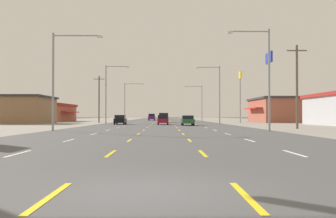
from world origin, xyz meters
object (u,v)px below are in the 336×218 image
(suv_inner_left_far, at_px, (152,117))
(streetlight_left_row_1, at_px, (108,90))
(pole_sign_right_row_2, at_px, (240,86))
(streetlight_right_row_0, at_px, (265,72))
(hatchback_far_left_mid, at_px, (120,120))
(streetlight_left_row_0, at_px, (59,73))
(hatchback_center_turn_near, at_px, (163,120))
(pole_sign_right_row_1, at_px, (269,69))
(sedan_inner_right_nearest, at_px, (188,120))
(suv_center_turn_midfar, at_px, (164,118))
(streetlight_right_row_1, at_px, (217,90))
(streetlight_left_row_2, at_px, (127,99))
(streetlight_right_row_2, at_px, (200,100))

(suv_inner_left_far, distance_m, streetlight_left_row_1, 44.52)
(pole_sign_right_row_2, xyz_separation_m, streetlight_right_row_0, (-6.15, -41.55, -2.02))
(hatchback_far_left_mid, distance_m, streetlight_left_row_0, 25.98)
(suv_inner_left_far, bearing_deg, streetlight_right_row_0, -80.04)
(hatchback_center_turn_near, distance_m, streetlight_left_row_1, 13.02)
(pole_sign_right_row_1, relative_size, streetlight_left_row_1, 0.98)
(pole_sign_right_row_1, xyz_separation_m, streetlight_left_row_1, (-24.57, 14.86, -1.94))
(hatchback_far_left_mid, distance_m, streetlight_right_row_0, 30.73)
(sedan_inner_right_nearest, height_order, streetlight_left_row_1, streetlight_left_row_1)
(hatchback_far_left_mid, height_order, suv_inner_left_far, suv_inner_left_far)
(suv_center_turn_midfar, relative_size, streetlight_left_row_1, 0.47)
(hatchback_far_left_mid, relative_size, streetlight_left_row_0, 0.42)
(streetlight_right_row_0, xyz_separation_m, streetlight_right_row_1, (-0.01, 31.45, 0.39))
(pole_sign_right_row_2, xyz_separation_m, streetlight_right_row_1, (-6.16, -10.10, -1.64))
(streetlight_right_row_0, relative_size, streetlight_left_row_1, 0.92)
(hatchback_center_turn_near, relative_size, hatchback_far_left_mid, 1.00)
(hatchback_center_turn_near, xyz_separation_m, streetlight_right_row_0, (9.70, -24.66, 4.80))
(suv_center_turn_midfar, height_order, streetlight_left_row_2, streetlight_left_row_2)
(pole_sign_right_row_2, relative_size, streetlight_right_row_1, 1.02)
(sedan_inner_right_nearest, height_order, suv_center_turn_midfar, suv_center_turn_midfar)
(pole_sign_right_row_2, height_order, streetlight_left_row_0, pole_sign_right_row_2)
(streetlight_right_row_0, distance_m, streetlight_left_row_2, 65.81)
(suv_inner_left_far, xyz_separation_m, pole_sign_right_row_1, (18.30, -58.65, 6.94))
(suv_center_turn_midfar, height_order, pole_sign_right_row_1, pole_sign_right_row_1)
(hatchback_center_turn_near, height_order, streetlight_right_row_2, streetlight_right_row_2)
(hatchback_center_turn_near, relative_size, suv_inner_left_far, 0.80)
(streetlight_left_row_0, height_order, streetlight_right_row_1, streetlight_right_row_1)
(streetlight_left_row_0, xyz_separation_m, streetlight_right_row_0, (19.35, -0.00, 0.15))
(streetlight_right_row_1, bearing_deg, suv_center_turn_midfar, 134.14)
(suv_center_turn_midfar, xyz_separation_m, streetlight_left_row_2, (-9.71, 21.55, 4.88))
(pole_sign_right_row_1, bearing_deg, hatchback_far_left_mid, 157.87)
(pole_sign_right_row_1, distance_m, streetlight_right_row_1, 15.84)
(pole_sign_right_row_1, xyz_separation_m, streetlight_right_row_2, (-5.19, 46.31, -2.45))
(sedan_inner_right_nearest, bearing_deg, suv_center_turn_midfar, 99.39)
(pole_sign_right_row_1, distance_m, streetlight_left_row_0, 29.65)
(pole_sign_right_row_1, height_order, streetlight_right_row_2, pole_sign_right_row_1)
(hatchback_far_left_mid, bearing_deg, pole_sign_right_row_1, -22.13)
(sedan_inner_right_nearest, height_order, streetlight_left_row_2, streetlight_left_row_2)
(streetlight_right_row_0, bearing_deg, streetlight_right_row_1, 90.02)
(sedan_inner_right_nearest, height_order, hatchback_far_left_mid, hatchback_far_left_mid)
(streetlight_left_row_2, bearing_deg, streetlight_right_row_1, -58.43)
(streetlight_left_row_2, relative_size, streetlight_right_row_2, 1.07)
(streetlight_right_row_0, xyz_separation_m, streetlight_left_row_2, (-19.34, 62.90, 0.32))
(streetlight_left_row_0, bearing_deg, pole_sign_right_row_2, 58.46)
(streetlight_left_row_1, bearing_deg, suv_inner_left_far, 81.85)
(sedan_inner_right_nearest, bearing_deg, streetlight_left_row_1, 138.95)
(streetlight_left_row_0, bearing_deg, streetlight_right_row_2, 72.98)
(sedan_inner_right_nearest, distance_m, streetlight_right_row_2, 43.81)
(streetlight_right_row_1, bearing_deg, suv_inner_left_far, 106.77)
(streetlight_left_row_1, distance_m, streetlight_left_row_2, 31.45)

